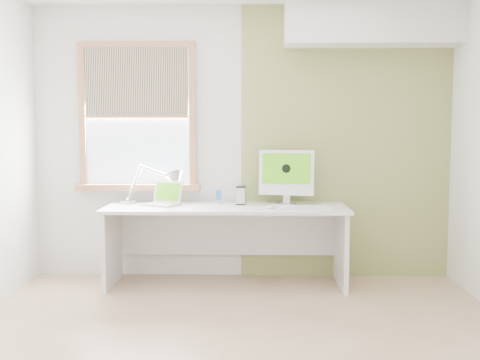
{
  "coord_description": "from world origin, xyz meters",
  "views": [
    {
      "loc": [
        0.1,
        -3.72,
        1.43
      ],
      "look_at": [
        0.0,
        1.05,
        1.0
      ],
      "focal_mm": 42.38,
      "sensor_mm": 36.0,
      "label": 1
    }
  ],
  "objects_px": {
    "laptop": "(164,199)",
    "imac": "(287,174)",
    "desk_lamp": "(167,183)",
    "desk": "(226,226)",
    "external_drive": "(241,195)"
  },
  "relations": [
    {
      "from": "desk_lamp",
      "to": "laptop",
      "type": "height_order",
      "value": "desk_lamp"
    },
    {
      "from": "desk",
      "to": "desk_lamp",
      "type": "bearing_deg",
      "value": 164.21
    },
    {
      "from": "desk_lamp",
      "to": "imac",
      "type": "height_order",
      "value": "imac"
    },
    {
      "from": "desk",
      "to": "laptop",
      "type": "xyz_separation_m",
      "value": [
        -0.58,
        0.01,
        0.25
      ]
    },
    {
      "from": "desk",
      "to": "imac",
      "type": "bearing_deg",
      "value": 10.91
    },
    {
      "from": "laptop",
      "to": "external_drive",
      "type": "distance_m",
      "value": 0.72
    },
    {
      "from": "desk",
      "to": "external_drive",
      "type": "bearing_deg",
      "value": 32.9
    },
    {
      "from": "desk",
      "to": "laptop",
      "type": "bearing_deg",
      "value": 178.64
    },
    {
      "from": "laptop",
      "to": "imac",
      "type": "bearing_deg",
      "value": 4.73
    },
    {
      "from": "laptop",
      "to": "external_drive",
      "type": "bearing_deg",
      "value": 5.86
    },
    {
      "from": "desk_lamp",
      "to": "imac",
      "type": "distance_m",
      "value": 1.14
    },
    {
      "from": "desk_lamp",
      "to": "imac",
      "type": "bearing_deg",
      "value": -2.76
    },
    {
      "from": "imac",
      "to": "desk_lamp",
      "type": "bearing_deg",
      "value": 177.24
    },
    {
      "from": "laptop",
      "to": "imac",
      "type": "relative_size",
      "value": 0.75
    },
    {
      "from": "desk_lamp",
      "to": "external_drive",
      "type": "bearing_deg",
      "value": -6.1
    }
  ]
}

